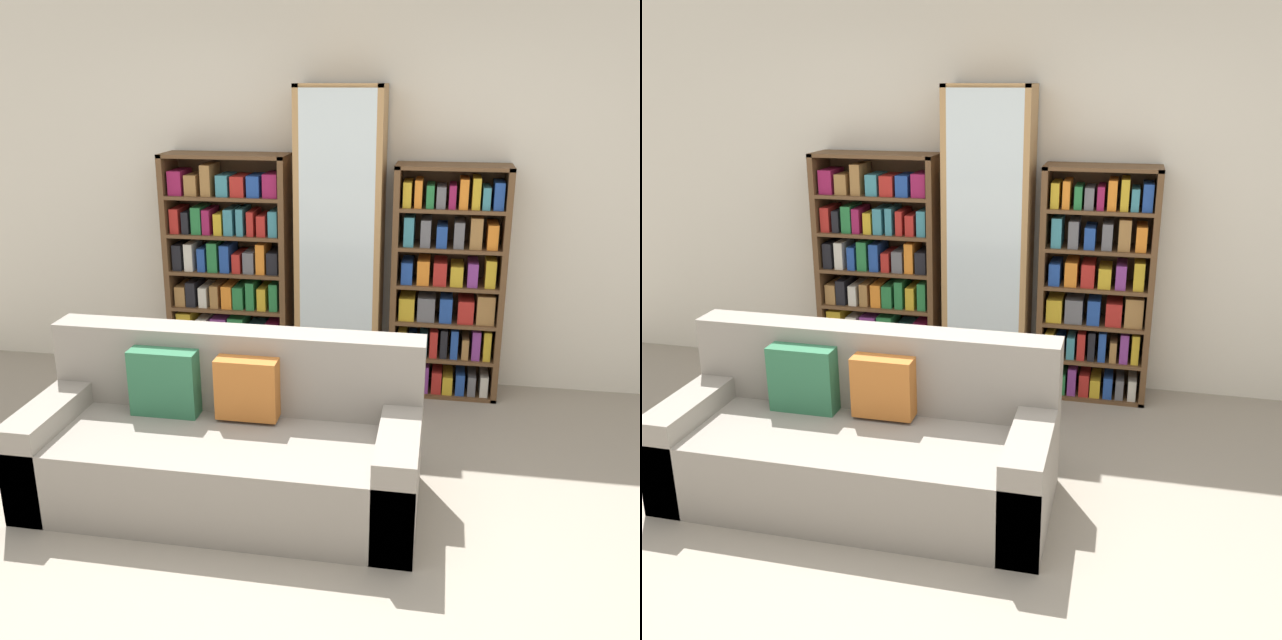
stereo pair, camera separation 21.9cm
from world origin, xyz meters
TOP-DOWN VIEW (x-y plane):
  - ground_plane at (0.00, 0.00)m, footprint 16.00×16.00m
  - wall_back at (0.00, 2.31)m, footprint 6.94×0.06m
  - couch at (-0.39, 0.55)m, footprint 2.01×0.82m
  - bookshelf_left at (-0.81, 2.11)m, footprint 0.87×0.32m
  - display_cabinet at (-0.02, 2.09)m, footprint 0.57×0.36m
  - bookshelf_right at (0.72, 2.11)m, footprint 0.75×0.32m
  - wine_bottle at (0.42, 1.67)m, footprint 0.07×0.07m

SIDE VIEW (x-z plane):
  - ground_plane at x=0.00m, z-range 0.00..0.00m
  - wine_bottle at x=0.42m, z-range -0.03..0.35m
  - couch at x=-0.39m, z-range -0.13..0.72m
  - bookshelf_right at x=0.72m, z-range -0.02..1.56m
  - bookshelf_left at x=-0.81m, z-range -0.03..1.59m
  - display_cabinet at x=-0.02m, z-range -0.01..2.06m
  - wall_back at x=0.00m, z-range 0.00..2.70m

